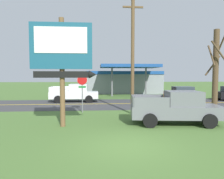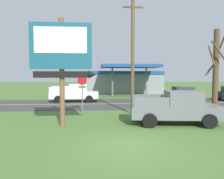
{
  "view_description": "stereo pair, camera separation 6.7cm",
  "coord_description": "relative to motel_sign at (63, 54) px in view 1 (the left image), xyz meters",
  "views": [
    {
      "loc": [
        -1.29,
        -8.29,
        2.87
      ],
      "look_at": [
        0.0,
        8.0,
        1.8
      ],
      "focal_mm": 33.88,
      "sensor_mm": 36.0,
      "label": 1
    },
    {
      "loc": [
        -1.23,
        -8.3,
        2.87
      ],
      "look_at": [
        0.0,
        8.0,
        1.8
      ],
      "focal_mm": 33.88,
      "sensor_mm": 36.0,
      "label": 2
    }
  ],
  "objects": [
    {
      "name": "motel_sign",
      "position": [
        0.0,
        0.0,
        0.0
      ],
      "size": [
        3.6,
        0.54,
        6.06
      ],
      "color": "brown",
      "rests_on": "ground"
    },
    {
      "name": "stop_sign",
      "position": [
        0.77,
        4.59,
        -2.01
      ],
      "size": [
        0.8,
        0.08,
        2.95
      ],
      "color": "slate",
      "rests_on": "ground"
    },
    {
      "name": "pickup_white_on_road",
      "position": [
        -0.45,
        11.44,
        -3.08
      ],
      "size": [
        5.2,
        2.24,
        1.96
      ],
      "color": "silver",
      "rests_on": "ground"
    },
    {
      "name": "car_red_near_lane",
      "position": [
        11.84,
        11.44,
        -3.21
      ],
      "size": [
        4.2,
        2.0,
        1.64
      ],
      "color": "red",
      "rests_on": "ground"
    },
    {
      "name": "road_asphalt",
      "position": [
        3.07,
        9.44,
        -4.03
      ],
      "size": [
        140.0,
        8.0,
        0.02
      ],
      "primitive_type": "cube",
      "color": "#3D3D3F",
      "rests_on": "ground"
    },
    {
      "name": "pickup_grey_parked_on_lawn",
      "position": [
        6.57,
        0.21,
        -3.08
      ],
      "size": [
        5.4,
        2.72,
        1.96
      ],
      "color": "slate",
      "rests_on": "ground"
    },
    {
      "name": "ground_plane",
      "position": [
        3.07,
        -3.56,
        -4.04
      ],
      "size": [
        180.0,
        180.0,
        0.0
      ],
      "primitive_type": "plane",
      "color": "#4C7033"
    },
    {
      "name": "bare_tree",
      "position": [
        10.42,
        2.73,
        -0.81
      ],
      "size": [
        1.41,
        1.41,
        6.54
      ],
      "color": "brown",
      "rests_on": "ground"
    },
    {
      "name": "gas_station",
      "position": [
        6.51,
        23.12,
        -2.1
      ],
      "size": [
        12.0,
        11.5,
        4.4
      ],
      "color": "gray",
      "rests_on": "ground"
    },
    {
      "name": "road_centre_line",
      "position": [
        3.07,
        9.44,
        -4.02
      ],
      "size": [
        126.0,
        0.2,
        0.01
      ],
      "primitive_type": "cube",
      "color": "gold",
      "rests_on": "road_asphalt"
    },
    {
      "name": "utility_pole",
      "position": [
        4.56,
        3.76,
        0.82
      ],
      "size": [
        1.67,
        0.26,
        9.18
      ],
      "color": "brown",
      "rests_on": "ground"
    }
  ]
}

